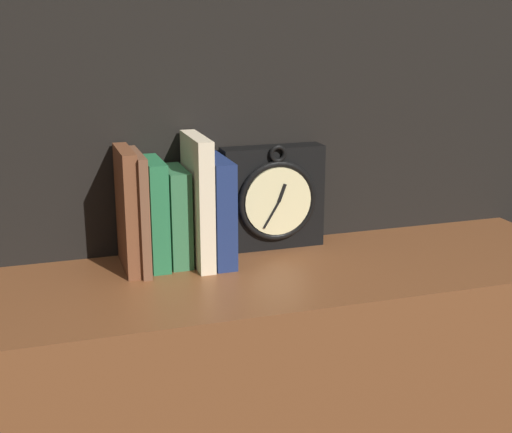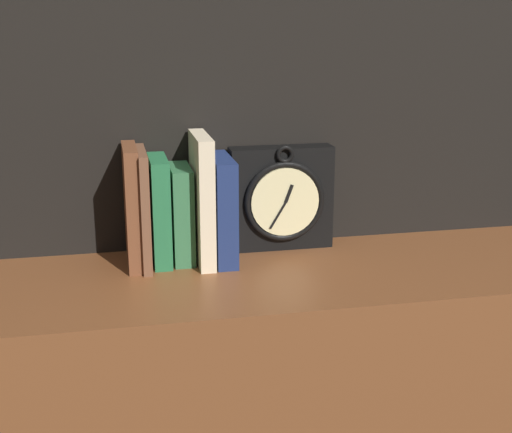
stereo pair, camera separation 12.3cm
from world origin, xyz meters
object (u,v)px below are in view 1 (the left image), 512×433
(book_slot1_brown, at_px, (139,211))
(book_slot3_green, at_px, (176,216))
(book_slot0_brown, at_px, (127,210))
(book_slot4_cream, at_px, (198,201))
(book_slot5_navy, at_px, (217,210))
(book_slot2_green, at_px, (155,213))
(clock, at_px, (273,198))

(book_slot1_brown, xyz_separation_m, book_slot3_green, (0.07, 0.01, -0.02))
(book_slot1_brown, distance_m, book_slot3_green, 0.07)
(book_slot0_brown, relative_size, book_slot4_cream, 0.93)
(book_slot3_green, xyz_separation_m, book_slot5_navy, (0.07, -0.02, 0.01))
(book_slot1_brown, xyz_separation_m, book_slot5_navy, (0.14, -0.00, -0.01))
(book_slot1_brown, relative_size, book_slot3_green, 1.20)
(book_slot0_brown, xyz_separation_m, book_slot3_green, (0.09, 0.01, -0.02))
(book_slot2_green, bearing_deg, book_slot3_green, 5.46)
(book_slot2_green, xyz_separation_m, book_slot5_navy, (0.11, -0.01, -0.00))
(book_slot0_brown, height_order, book_slot2_green, book_slot0_brown)
(book_slot1_brown, distance_m, book_slot5_navy, 0.14)
(book_slot0_brown, xyz_separation_m, book_slot4_cream, (0.13, -0.01, 0.01))
(clock, relative_size, book_slot2_green, 1.06)
(book_slot0_brown, distance_m, book_slot5_navy, 0.16)
(clock, distance_m, book_slot2_green, 0.24)
(book_slot2_green, relative_size, book_slot5_navy, 1.01)
(book_slot1_brown, relative_size, book_slot2_green, 1.09)
(book_slot3_green, height_order, book_slot5_navy, book_slot5_navy)
(book_slot3_green, bearing_deg, book_slot0_brown, -173.92)
(clock, xyz_separation_m, book_slot5_navy, (-0.12, -0.04, -0.00))
(clock, xyz_separation_m, book_slot3_green, (-0.20, -0.03, -0.01))
(book_slot1_brown, bearing_deg, clock, 8.76)
(book_slot5_navy, bearing_deg, book_slot0_brown, 178.03)
(book_slot0_brown, height_order, book_slot4_cream, book_slot4_cream)
(book_slot5_navy, bearing_deg, book_slot1_brown, 179.56)
(book_slot5_navy, bearing_deg, book_slot3_green, 168.38)
(clock, bearing_deg, book_slot1_brown, -171.24)
(clock, xyz_separation_m, book_slot4_cream, (-0.16, -0.04, 0.02))
(book_slot0_brown, height_order, book_slot1_brown, book_slot0_brown)
(book_slot1_brown, height_order, book_slot2_green, book_slot1_brown)
(clock, bearing_deg, book_slot4_cream, -164.72)
(book_slot0_brown, distance_m, book_slot2_green, 0.05)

